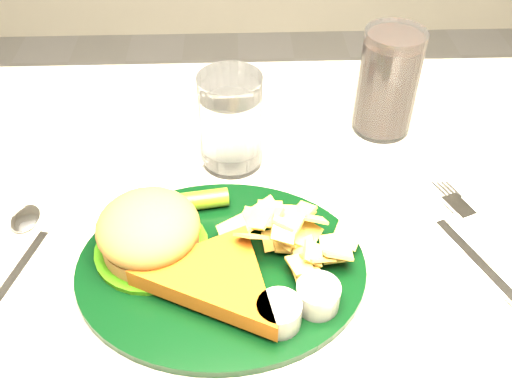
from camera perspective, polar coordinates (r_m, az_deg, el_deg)
table at (r=1.03m, az=-0.93°, el=-17.61°), size 1.20×0.80×0.75m
dinner_plate at (r=0.65m, az=-3.60°, el=-5.59°), size 0.34×0.29×0.08m
water_glass at (r=0.78m, az=-2.52°, el=7.08°), size 0.10×0.10×0.14m
cola_glass at (r=0.86m, az=13.05°, el=10.62°), size 0.11×0.11×0.16m
fork_napkin at (r=0.73m, az=20.95°, el=-5.77°), size 0.20×0.22×0.01m
spoon at (r=0.73m, az=-22.73°, el=-7.11°), size 0.09×0.18×0.01m
wrapped_straw at (r=0.80m, az=-8.29°, el=1.57°), size 0.18×0.15×0.01m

